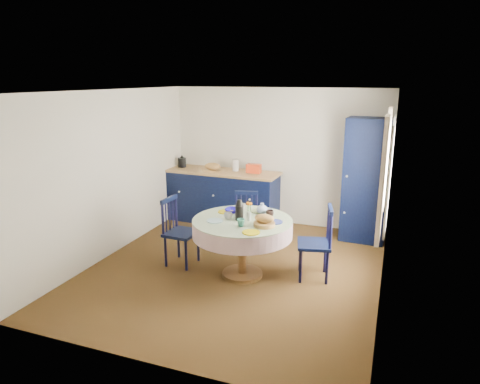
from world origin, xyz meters
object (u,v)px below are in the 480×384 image
at_px(chair_far, 246,221).
at_px(mug_b, 241,223).
at_px(chair_left, 179,231).
at_px(mug_c, 270,213).
at_px(pantry_cabinet, 366,181).
at_px(mug_a, 228,216).
at_px(dining_table, 243,228).
at_px(chair_right, 317,242).
at_px(cobalt_bowl, 233,211).
at_px(mug_d, 242,207).
at_px(kitchen_counter, 221,196).

relative_size(chair_far, mug_b, 8.82).
xyz_separation_m(chair_left, mug_c, (1.32, 0.19, 0.36)).
relative_size(pantry_cabinet, mug_a, 18.02).
distance_m(dining_table, chair_far, 1.04).
height_order(pantry_cabinet, chair_left, pantry_cabinet).
distance_m(pantry_cabinet, mug_a, 2.63).
xyz_separation_m(chair_right, mug_c, (-0.66, -0.03, 0.35)).
bearing_deg(mug_c, chair_far, 130.26).
relative_size(chair_right, mug_a, 8.93).
distance_m(chair_left, mug_b, 1.19).
height_order(chair_far, cobalt_bowl, chair_far).
bearing_deg(mug_a, mug_b, -39.52).
bearing_deg(mug_b, chair_right, 31.36).
xyz_separation_m(chair_far, chair_right, (1.26, -0.67, 0.05)).
height_order(pantry_cabinet, chair_far, pantry_cabinet).
bearing_deg(pantry_cabinet, dining_table, -122.08).
bearing_deg(mug_d, chair_right, -4.91).
bearing_deg(mug_d, dining_table, -68.39).
xyz_separation_m(chair_right, mug_d, (-1.12, 0.10, 0.35)).
bearing_deg(kitchen_counter, mug_c, -48.42).
height_order(mug_b, mug_c, mug_b).
relative_size(kitchen_counter, pantry_cabinet, 1.09).
bearing_deg(mug_c, pantry_cabinet, 56.96).
height_order(kitchen_counter, mug_d, kitchen_counter).
relative_size(dining_table, mug_d, 12.91).
xyz_separation_m(chair_left, mug_a, (0.82, -0.11, 0.36)).
xyz_separation_m(chair_left, chair_right, (1.98, 0.22, 0.01)).
bearing_deg(pantry_cabinet, mug_b, -117.72).
bearing_deg(pantry_cabinet, chair_left, -138.15).
bearing_deg(chair_left, chair_far, -35.98).
distance_m(mug_b, cobalt_bowl, 0.59).
xyz_separation_m(mug_b, cobalt_bowl, (-0.30, 0.51, -0.02)).
height_order(chair_right, cobalt_bowl, chair_right).
bearing_deg(dining_table, mug_a, -168.30).
bearing_deg(mug_b, kitchen_counter, 118.38).
height_order(chair_right, mug_d, chair_right).
bearing_deg(chair_right, pantry_cabinet, 151.33).
bearing_deg(pantry_cabinet, chair_right, -101.98).
bearing_deg(chair_far, mug_a, -99.93).
relative_size(kitchen_counter, chair_far, 2.45).
bearing_deg(dining_table, chair_far, 107.22).
bearing_deg(chair_left, chair_right, -80.82).
bearing_deg(mug_a, chair_right, 15.97).
xyz_separation_m(dining_table, chair_far, (-0.30, 0.96, -0.23)).
distance_m(kitchen_counter, dining_table, 2.38).
xyz_separation_m(mug_a, mug_b, (0.26, -0.22, 0.00)).
distance_m(kitchen_counter, mug_a, 2.35).
relative_size(dining_table, cobalt_bowl, 5.95).
distance_m(chair_right, cobalt_bowl, 1.24).
xyz_separation_m(kitchen_counter, chair_right, (2.15, -1.77, 0.01)).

